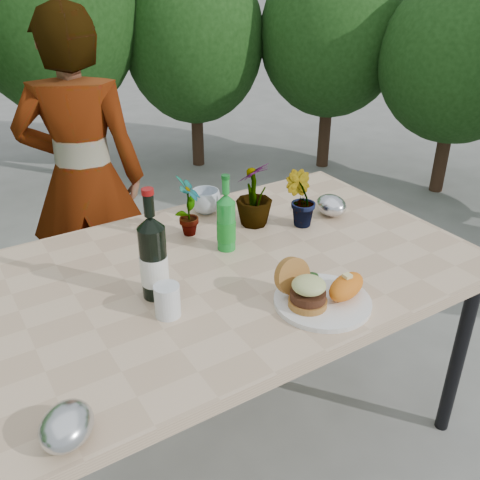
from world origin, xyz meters
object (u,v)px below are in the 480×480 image
person (84,180)px  dinner_plate (322,301)px  patio_table (227,280)px  wine_bottle (153,259)px

person → dinner_plate: bearing=127.3°
dinner_plate → patio_table: bearing=110.8°
dinner_plate → wine_bottle: (-0.39, 0.29, 0.12)m
dinner_plate → person: bearing=102.4°
patio_table → wine_bottle: (-0.26, -0.04, 0.18)m
wine_bottle → patio_table: bearing=10.3°
dinner_plate → person: 1.34m
wine_bottle → person: bearing=86.9°
wine_bottle → person: (0.10, 1.01, -0.13)m
patio_table → wine_bottle: bearing=-172.2°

